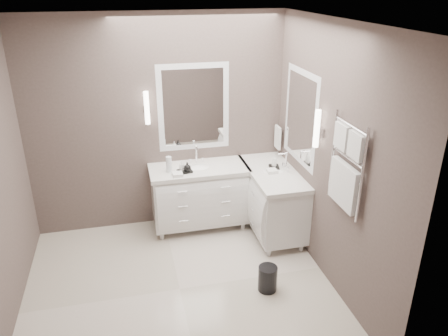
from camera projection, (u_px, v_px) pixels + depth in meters
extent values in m
cube|color=beige|center=(180.00, 289.00, 4.63)|extent=(3.20, 3.00, 0.01)
cube|color=white|center=(166.00, 22.00, 3.55)|extent=(3.20, 3.00, 0.01)
cube|color=#524541|center=(158.00, 125.00, 5.43)|extent=(3.20, 0.01, 2.70)
cube|color=#524541|center=(205.00, 268.00, 2.75)|extent=(3.20, 0.01, 2.70)
cube|color=#524541|center=(331.00, 158.00, 4.44)|extent=(0.01, 3.00, 2.70)
cube|color=white|center=(200.00, 195.00, 5.64)|extent=(1.20, 0.55, 0.70)
cube|color=silver|center=(199.00, 169.00, 5.49)|extent=(1.24, 0.59, 0.05)
ellipsoid|color=white|center=(199.00, 170.00, 5.50)|extent=(0.36, 0.28, 0.12)
cylinder|color=white|center=(196.00, 154.00, 5.58)|extent=(0.02, 0.02, 0.22)
cube|color=white|center=(272.00, 200.00, 5.54)|extent=(0.55, 1.20, 0.70)
cube|color=silver|center=(273.00, 173.00, 5.39)|extent=(0.59, 1.24, 0.05)
ellipsoid|color=white|center=(273.00, 174.00, 5.39)|extent=(0.36, 0.28, 0.12)
cylinder|color=white|center=(286.00, 161.00, 5.37)|extent=(0.02, 0.02, 0.22)
cube|color=white|center=(194.00, 108.00, 5.43)|extent=(0.90, 0.02, 1.10)
cube|color=white|center=(194.00, 108.00, 5.43)|extent=(0.77, 0.02, 0.96)
cube|color=white|center=(300.00, 117.00, 5.06)|extent=(0.02, 0.90, 1.10)
cube|color=white|center=(300.00, 117.00, 5.06)|extent=(0.02, 0.90, 0.96)
cube|color=white|center=(147.00, 112.00, 5.25)|extent=(0.05, 0.05, 0.10)
cylinder|color=white|center=(147.00, 108.00, 5.23)|extent=(0.06, 0.06, 0.40)
cube|color=white|center=(316.00, 133.00, 4.53)|extent=(0.05, 0.05, 0.10)
cylinder|color=white|center=(317.00, 129.00, 4.51)|extent=(0.06, 0.06, 0.40)
cylinder|color=white|center=(279.00, 127.00, 5.67)|extent=(0.02, 0.22, 0.02)
cube|color=white|center=(278.00, 137.00, 5.73)|extent=(0.03, 0.17, 0.30)
cylinder|color=white|center=(362.00, 177.00, 3.78)|extent=(0.03, 0.03, 0.90)
cylinder|color=white|center=(333.00, 154.00, 4.27)|extent=(0.03, 0.03, 0.90)
cube|color=white|center=(356.00, 146.00, 3.82)|extent=(0.06, 0.22, 0.24)
cube|color=white|center=(342.00, 137.00, 4.05)|extent=(0.06, 0.22, 0.24)
cube|color=white|center=(344.00, 185.00, 4.11)|extent=(0.06, 0.46, 0.42)
cylinder|color=black|center=(268.00, 278.00, 4.57)|extent=(0.26, 0.26, 0.28)
cube|color=black|center=(185.00, 171.00, 5.33)|extent=(0.19, 0.16, 0.03)
cube|color=black|center=(274.00, 167.00, 5.45)|extent=(0.16, 0.19, 0.02)
cylinder|color=silver|center=(169.00, 164.00, 5.31)|extent=(0.08, 0.08, 0.20)
imported|color=white|center=(182.00, 165.00, 5.32)|extent=(0.06, 0.06, 0.12)
imported|color=black|center=(187.00, 167.00, 5.29)|extent=(0.10, 0.10, 0.11)
imported|color=white|center=(274.00, 161.00, 5.41)|extent=(0.06, 0.06, 0.16)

